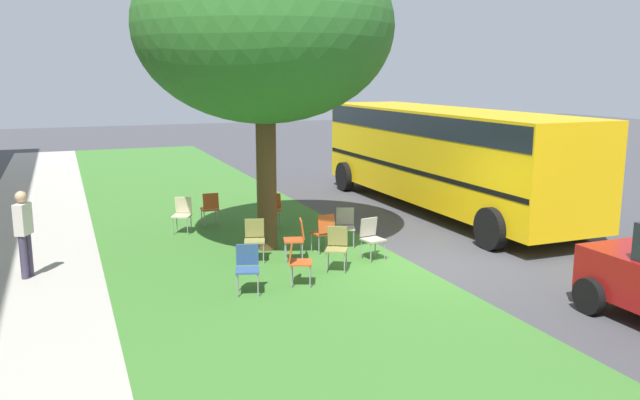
{
  "coord_description": "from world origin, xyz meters",
  "views": [
    {
      "loc": [
        -11.14,
        6.78,
        3.85
      ],
      "look_at": [
        2.76,
        1.23,
        0.93
      ],
      "focal_mm": 36.38,
      "sensor_mm": 36.0,
      "label": 1
    }
  ],
  "objects": [
    {
      "name": "ground",
      "position": [
        0.0,
        0.0,
        0.0
      ],
      "size": [
        80.0,
        80.0,
        0.0
      ],
      "primitive_type": "plane",
      "color": "#424247"
    },
    {
      "name": "grass_verge",
      "position": [
        0.0,
        3.2,
        0.0
      ],
      "size": [
        48.0,
        6.0,
        0.01
      ],
      "primitive_type": "cube",
      "color": "#3D752D",
      "rests_on": "ground"
    },
    {
      "name": "sidewalk_strip",
      "position": [
        0.0,
        7.6,
        0.0
      ],
      "size": [
        48.0,
        2.8,
        0.01
      ],
      "primitive_type": "cube",
      "color": "#ADA89E",
      "rests_on": "ground"
    },
    {
      "name": "street_tree",
      "position": [
        2.34,
        2.66,
        4.8
      ],
      "size": [
        5.48,
        5.48,
        6.84
      ],
      "color": "brown",
      "rests_on": "ground"
    },
    {
      "name": "chair_0",
      "position": [
        4.54,
        4.16,
        0.52
      ],
      "size": [
        0.56,
        0.55,
        0.88
      ],
      "color": "beige",
      "rests_on": "ground"
    },
    {
      "name": "chair_1",
      "position": [
        4.96,
        3.38,
        0.52
      ],
      "size": [
        0.42,
        0.42,
        0.88
      ],
      "color": "#C64C1E",
      "rests_on": "ground"
    },
    {
      "name": "chair_2",
      "position": [
        1.53,
        3.19,
        0.52
      ],
      "size": [
        0.52,
        0.52,
        0.88
      ],
      "color": "olive",
      "rests_on": "ground"
    },
    {
      "name": "chair_3",
      "position": [
        -0.39,
        3.88,
        0.52
      ],
      "size": [
        0.52,
        0.52,
        0.88
      ],
      "color": "#335184",
      "rests_on": "ground"
    },
    {
      "name": "chair_4",
      "position": [
        -0.32,
        2.92,
        0.52
      ],
      "size": [
        0.54,
        0.55,
        0.88
      ],
      "color": "#C64C1E",
      "rests_on": "ground"
    },
    {
      "name": "chair_5",
      "position": [
        0.72,
        0.88,
        0.52
      ],
      "size": [
        0.48,
        0.48,
        0.88
      ],
      "color": "#ADA393",
      "rests_on": "ground"
    },
    {
      "name": "chair_6",
      "position": [
        1.52,
        1.63,
        0.52
      ],
      "size": [
        0.47,
        0.47,
        0.88
      ],
      "color": "#C64C1E",
      "rests_on": "ground"
    },
    {
      "name": "chair_7",
      "position": [
        1.22,
        2.36,
        0.52
      ],
      "size": [
        0.51,
        0.52,
        0.88
      ],
      "color": "#C64C1E",
      "rests_on": "ground"
    },
    {
      "name": "chair_8",
      "position": [
        0.27,
        1.86,
        0.52
      ],
      "size": [
        0.57,
        0.57,
        0.88
      ],
      "color": "olive",
      "rests_on": "ground"
    },
    {
      "name": "chair_9",
      "position": [
        4.25,
        1.95,
        0.52
      ],
      "size": [
        0.59,
        0.59,
        0.88
      ],
      "color": "#C64C1E",
      "rests_on": "ground"
    },
    {
      "name": "chair_10",
      "position": [
        1.88,
        0.97,
        0.52
      ],
      "size": [
        0.54,
        0.54,
        0.88
      ],
      "color": "#ADA393",
      "rests_on": "ground"
    },
    {
      "name": "school_bus",
      "position": [
        4.42,
        -3.19,
        1.76
      ],
      "size": [
        10.4,
        2.8,
        2.88
      ],
      "color": "yellow",
      "rests_on": "ground"
    },
    {
      "name": "pedestrian_0",
      "position": [
        2.05,
        7.57,
        0.93
      ],
      "size": [
        0.41,
        0.34,
        1.69
      ],
      "color": "#3F3851",
      "rests_on": "ground"
    }
  ]
}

